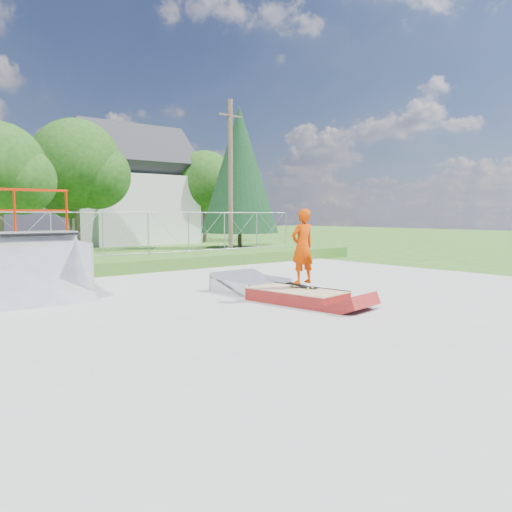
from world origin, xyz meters
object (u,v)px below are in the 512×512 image
at_px(grind_box, 296,297).
at_px(skater, 303,249).
at_px(quarter_pipe, 24,245).
at_px(flat_bank_ramp, 251,283).

distance_m(grind_box, skater, 1.20).
bearing_deg(grind_box, quarter_pipe, 130.43).
xyz_separation_m(quarter_pipe, skater, (5.37, -4.38, -0.11)).
bearing_deg(grind_box, flat_bank_ramp, 73.82).
height_order(quarter_pipe, skater, quarter_pipe).
xyz_separation_m(grind_box, skater, (0.29, 0.09, 1.16)).
bearing_deg(grind_box, skater, 8.58).
distance_m(flat_bank_ramp, skater, 2.31).
bearing_deg(skater, flat_bank_ramp, -87.37).
distance_m(grind_box, quarter_pipe, 6.89).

